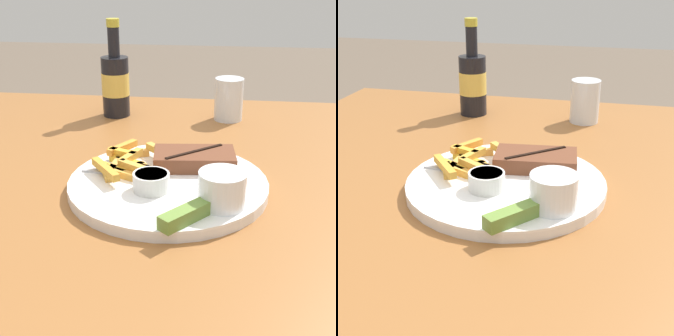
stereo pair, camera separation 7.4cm
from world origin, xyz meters
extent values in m
cube|color=#935B2D|center=(0.00, 0.00, 0.72)|extent=(1.11, 1.10, 0.04)
cylinder|color=#935B2D|center=(-0.49, 0.49, 0.35)|extent=(0.06, 0.06, 0.70)
cylinder|color=white|center=(0.00, 0.00, 0.75)|extent=(0.32, 0.32, 0.01)
cylinder|color=white|center=(0.00, 0.00, 0.76)|extent=(0.32, 0.32, 0.00)
cube|color=brown|center=(0.04, 0.06, 0.77)|extent=(0.14, 0.09, 0.03)
cube|color=black|center=(0.04, 0.06, 0.79)|extent=(0.09, 0.08, 0.00)
cube|color=gold|center=(-0.08, 0.00, 0.77)|extent=(0.06, 0.03, 0.01)
cube|color=gold|center=(-0.08, 0.05, 0.77)|extent=(0.07, 0.04, 0.01)
cube|color=gold|center=(-0.07, 0.05, 0.78)|extent=(0.03, 0.06, 0.01)
cube|color=gold|center=(-0.09, 0.04, 0.77)|extent=(0.02, 0.08, 0.01)
cube|color=gold|center=(-0.10, -0.01, 0.78)|extent=(0.06, 0.07, 0.01)
cube|color=gold|center=(-0.10, 0.00, 0.77)|extent=(0.03, 0.05, 0.01)
cube|color=gold|center=(-0.04, 0.02, 0.77)|extent=(0.06, 0.03, 0.01)
cube|color=gold|center=(-0.04, 0.02, 0.77)|extent=(0.04, 0.05, 0.01)
cube|color=gold|center=(-0.05, 0.00, 0.78)|extent=(0.07, 0.05, 0.01)
cube|color=gold|center=(-0.02, 0.08, 0.78)|extent=(0.06, 0.06, 0.01)
cube|color=gold|center=(-0.09, 0.02, 0.77)|extent=(0.05, 0.04, 0.01)
cube|color=gold|center=(-0.09, 0.06, 0.78)|extent=(0.05, 0.03, 0.01)
cube|color=orange|center=(-0.09, 0.09, 0.78)|extent=(0.05, 0.06, 0.01)
cube|color=#E6A44B|center=(-0.07, 0.09, 0.77)|extent=(0.05, 0.03, 0.01)
cylinder|color=white|center=(0.09, -0.08, 0.79)|extent=(0.07, 0.07, 0.05)
cylinder|color=beige|center=(0.09, -0.08, 0.80)|extent=(0.06, 0.06, 0.01)
cylinder|color=silver|center=(-0.02, -0.04, 0.77)|extent=(0.06, 0.06, 0.03)
cylinder|color=#C67A4C|center=(-0.02, -0.04, 0.78)|extent=(0.05, 0.05, 0.01)
cube|color=olive|center=(0.04, -0.13, 0.77)|extent=(0.07, 0.08, 0.02)
cube|color=#B7B7BC|center=(-0.10, 0.01, 0.76)|extent=(0.10, 0.02, 0.00)
cube|color=#B7B7BC|center=(-0.03, 0.00, 0.76)|extent=(0.03, 0.01, 0.00)
cube|color=#B7B7BC|center=(-0.03, 0.00, 0.76)|extent=(0.03, 0.01, 0.00)
cube|color=#B7B7BC|center=(-0.03, 0.01, 0.76)|extent=(0.03, 0.01, 0.00)
cylinder|color=black|center=(-0.17, 0.38, 0.81)|extent=(0.06, 0.06, 0.14)
cylinder|color=gold|center=(-0.17, 0.38, 0.82)|extent=(0.06, 0.06, 0.05)
cylinder|color=black|center=(-0.17, 0.38, 0.91)|extent=(0.03, 0.03, 0.07)
cylinder|color=gold|center=(-0.17, 0.38, 0.96)|extent=(0.03, 0.03, 0.02)
cylinder|color=silver|center=(0.09, 0.38, 0.79)|extent=(0.07, 0.07, 0.10)
camera|label=1|loc=(0.08, -0.67, 1.08)|focal=50.00mm
camera|label=2|loc=(0.15, -0.66, 1.08)|focal=50.00mm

